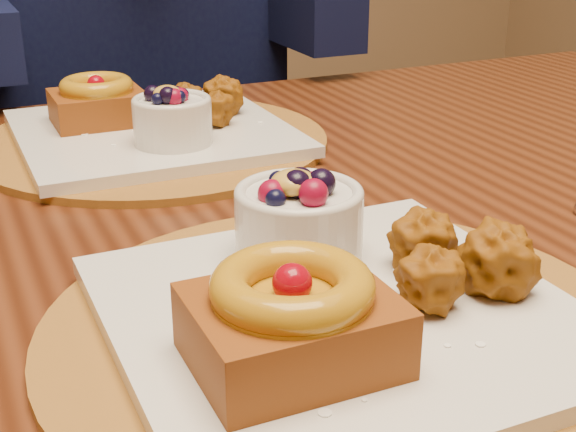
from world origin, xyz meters
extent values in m
cube|color=#361609|center=(-0.03, 0.13, 0.73)|extent=(1.60, 0.90, 0.04)
cylinder|color=#361609|center=(0.69, 0.50, 0.36)|extent=(0.06, 0.06, 0.71)
cylinder|color=brown|center=(-0.03, -0.09, 0.76)|extent=(0.38, 0.38, 0.01)
cube|color=silver|center=(-0.03, -0.09, 0.77)|extent=(0.28, 0.28, 0.01)
cube|color=#5A2608|center=(-0.09, -0.14, 0.79)|extent=(0.11, 0.09, 0.04)
torus|color=#A3690A|center=(-0.09, -0.14, 0.82)|extent=(0.09, 0.09, 0.02)
sphere|color=maroon|center=(-0.09, -0.14, 0.82)|extent=(0.02, 0.02, 0.02)
sphere|color=#96540A|center=(0.04, -0.07, 0.79)|extent=(0.04, 0.04, 0.04)
sphere|color=#96540A|center=(0.02, -0.12, 0.79)|extent=(0.04, 0.04, 0.04)
sphere|color=#96540A|center=(0.07, -0.12, 0.79)|extent=(0.04, 0.04, 0.04)
cylinder|color=silver|center=(-0.03, -0.02, 0.80)|extent=(0.09, 0.09, 0.05)
torus|color=silver|center=(-0.03, -0.02, 0.82)|extent=(0.09, 0.09, 0.01)
ellipsoid|color=gold|center=(-0.03, -0.02, 0.83)|extent=(0.03, 0.03, 0.02)
cylinder|color=brown|center=(-0.03, 0.35, 0.76)|extent=(0.38, 0.38, 0.01)
cube|color=silver|center=(-0.03, 0.35, 0.77)|extent=(0.28, 0.28, 0.01)
cube|color=#5A2608|center=(-0.08, 0.38, 0.79)|extent=(0.10, 0.08, 0.04)
torus|color=#A3690A|center=(-0.08, 0.38, 0.82)|extent=(0.08, 0.08, 0.02)
sphere|color=maroon|center=(-0.08, 0.38, 0.82)|extent=(0.02, 0.02, 0.02)
sphere|color=#96540A|center=(0.03, 0.32, 0.79)|extent=(0.04, 0.04, 0.04)
sphere|color=#96540A|center=(0.01, 0.37, 0.79)|extent=(0.04, 0.04, 0.04)
sphere|color=#96540A|center=(0.06, 0.37, 0.79)|extent=(0.04, 0.04, 0.04)
cylinder|color=silver|center=(-0.03, 0.28, 0.80)|extent=(0.08, 0.08, 0.04)
torus|color=silver|center=(-0.03, 0.28, 0.82)|extent=(0.08, 0.08, 0.01)
ellipsoid|color=gold|center=(-0.03, 0.28, 0.83)|extent=(0.03, 0.03, 0.02)
cube|color=black|center=(-0.14, 0.69, 0.46)|extent=(0.54, 0.54, 0.04)
cylinder|color=black|center=(0.09, 0.54, 0.22)|extent=(0.04, 0.04, 0.44)
cylinder|color=black|center=(0.01, 0.92, 0.22)|extent=(0.04, 0.04, 0.44)
cube|color=black|center=(0.29, 0.68, 0.84)|extent=(0.09, 0.32, 0.09)
camera|label=1|loc=(-0.24, -0.48, 1.02)|focal=50.00mm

